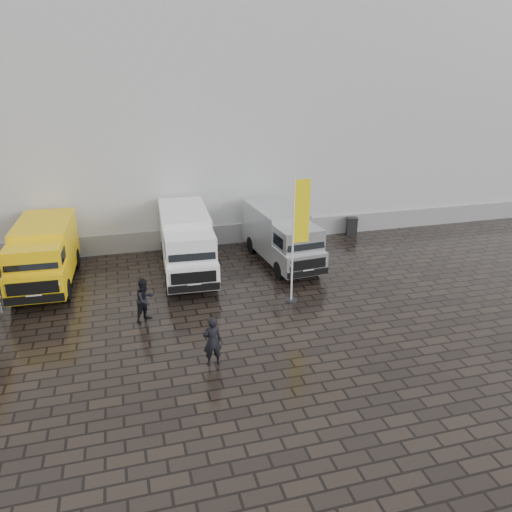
{
  "coord_description": "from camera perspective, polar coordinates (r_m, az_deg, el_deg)",
  "views": [
    {
      "loc": [
        -5.12,
        -16.05,
        8.73
      ],
      "look_at": [
        -0.07,
        2.2,
        1.43
      ],
      "focal_mm": 35.0,
      "sensor_mm": 36.0,
      "label": 1
    }
  ],
  "objects": [
    {
      "name": "flagpole",
      "position": [
        18.82,
        4.78,
        2.7
      ],
      "size": [
        0.88,
        0.5,
        5.04
      ],
      "color": "black",
      "rests_on": "ground"
    },
    {
      "name": "van_white",
      "position": [
        22.13,
        -7.96,
        1.37
      ],
      "size": [
        2.39,
        6.28,
        2.68
      ],
      "primitive_type": null,
      "rotation": [
        0.0,
        0.0,
        -0.05
      ],
      "color": "white",
      "rests_on": "ground"
    },
    {
      "name": "van_yellow",
      "position": [
        22.45,
        -23.03,
        -0.03
      ],
      "size": [
        2.38,
        5.65,
        2.57
      ],
      "primitive_type": null,
      "rotation": [
        0.0,
        0.0,
        -0.04
      ],
      "color": "yellow",
      "rests_on": "ground"
    },
    {
      "name": "person_front",
      "position": [
        15.52,
        -5.02,
        -9.67
      ],
      "size": [
        0.62,
        0.44,
        1.63
      ],
      "primitive_type": "imported",
      "rotation": [
        0.0,
        0.0,
        3.22
      ],
      "color": "black",
      "rests_on": "ground"
    },
    {
      "name": "person_tent",
      "position": [
        18.42,
        -12.57,
        -4.91
      ],
      "size": [
        1.0,
        0.98,
        1.62
      ],
      "primitive_type": "imported",
      "rotation": [
        0.0,
        0.0,
        0.71
      ],
      "color": "black",
      "rests_on": "ground"
    },
    {
      "name": "exhibition_hall",
      "position": [
        32.95,
        -3.05,
        16.3
      ],
      "size": [
        44.0,
        16.0,
        12.0
      ],
      "primitive_type": "cube",
      "color": "silver",
      "rests_on": "ground"
    },
    {
      "name": "van_silver",
      "position": [
        23.14,
        2.91,
        2.15
      ],
      "size": [
        2.37,
        5.82,
        2.46
      ],
      "primitive_type": null,
      "rotation": [
        0.0,
        0.0,
        0.09
      ],
      "color": "#BBBEC0",
      "rests_on": "ground"
    },
    {
      "name": "wheelie_bin",
      "position": [
        27.71,
        10.9,
        3.38
      ],
      "size": [
        0.74,
        0.74,
        0.97
      ],
      "primitive_type": "cube",
      "rotation": [
        0.0,
        0.0,
        -0.34
      ],
      "color": "black",
      "rests_on": "ground"
    },
    {
      "name": "ground",
      "position": [
        18.98,
        1.99,
        -6.31
      ],
      "size": [
        120.0,
        120.0,
        0.0
      ],
      "primitive_type": "plane",
      "color": "black",
      "rests_on": "ground"
    },
    {
      "name": "hall_plinth",
      "position": [
        26.35,
        1.01,
        2.89
      ],
      "size": [
        44.0,
        0.15,
        1.0
      ],
      "primitive_type": "cube",
      "color": "gray",
      "rests_on": "ground"
    }
  ]
}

